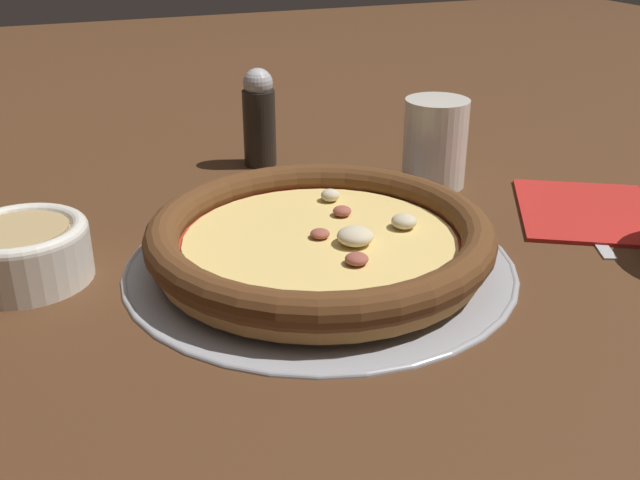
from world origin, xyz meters
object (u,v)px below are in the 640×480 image
fork (582,216)px  pepper_shaker (259,118)px  pizza_tray (320,262)px  pizza (320,238)px  napkin (587,210)px  drinking_cup (435,143)px  bowl_near (24,250)px

fork → pepper_shaker: pepper_shaker is taller
pizza_tray → pizza: bearing=-99.5°
pizza → napkin: (0.01, -0.30, -0.02)m
pizza → fork: (-0.00, -0.28, -0.02)m
pizza_tray → pepper_shaker: (0.28, -0.04, 0.05)m
pizza → drinking_cup: size_ratio=3.11×
pizza_tray → drinking_cup: size_ratio=3.54×
bowl_near → fork: bearing=-97.6°
bowl_near → fork: (-0.07, -0.52, -0.03)m
napkin → bowl_near: bearing=83.5°
drinking_cup → fork: size_ratio=0.60×
pizza_tray → fork: pizza_tray is taller
fork → pepper_shaker: bearing=66.0°
fork → drinking_cup: bearing=57.1°
napkin → pepper_shaker: 0.38m
bowl_near → drinking_cup: bearing=-80.6°
pizza_tray → fork: size_ratio=2.13×
drinking_cup → napkin: 0.17m
pizza → napkin: bearing=-88.5°
pizza → drinking_cup: bearing=-53.9°
pizza → fork: 0.28m
bowl_near → napkin: size_ratio=0.52×
pizza_tray → drinking_cup: (0.14, -0.19, 0.04)m
bowl_near → drinking_cup: (0.07, -0.43, 0.02)m
pepper_shaker → napkin: bearing=-136.0°
bowl_near → napkin: bowl_near is taller
pizza → napkin: pizza is taller
napkin → fork: size_ratio=1.30×
fork → pizza_tray: bearing=114.3°
pizza_tray → napkin: 0.30m
pizza → drinking_cup: (0.14, -0.19, 0.02)m
bowl_near → drinking_cup: drinking_cup is taller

